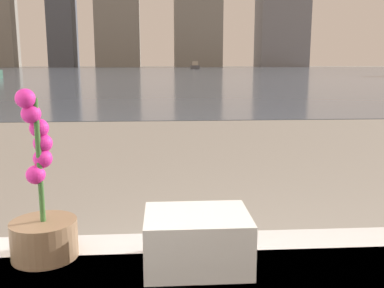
{
  "coord_description": "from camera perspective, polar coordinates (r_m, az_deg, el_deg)",
  "views": [
    {
      "loc": [
        -0.29,
        -0.0,
        0.93
      ],
      "look_at": [
        -0.14,
        2.23,
        0.51
      ],
      "focal_mm": 40.0,
      "sensor_mm": 36.0,
      "label": 1
    }
  ],
  "objects": [
    {
      "name": "potted_orchid",
      "position": [
        1.05,
        -19.25,
        -9.36
      ],
      "size": [
        0.15,
        0.15,
        0.39
      ],
      "color": "#8C6B4C",
      "rests_on": "bathtub"
    },
    {
      "name": "harbor_water",
      "position": [
        62.01,
        -3.66,
        9.81
      ],
      "size": [
        180.0,
        110.0,
        0.01
      ],
      "color": "slate",
      "rests_on": "ground_plane"
    },
    {
      "name": "harbor_boat_1",
      "position": [
        73.05,
        0.4,
        10.32
      ],
      "size": [
        1.32,
        3.5,
        1.3
      ],
      "color": "#4C4C51",
      "rests_on": "harbor_water"
    },
    {
      "name": "towel_stack",
      "position": [
        0.97,
        0.66,
        -12.61
      ],
      "size": [
        0.23,
        0.18,
        0.12
      ],
      "color": "white",
      "rests_on": "bathtub"
    }
  ]
}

